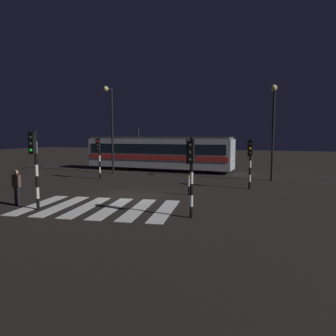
% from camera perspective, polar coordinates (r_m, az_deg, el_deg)
% --- Properties ---
extents(ground_plane, '(120.00, 120.00, 0.00)m').
position_cam_1_polar(ground_plane, '(17.33, -6.98, -5.16)').
color(ground_plane, black).
extents(rail_near, '(80.00, 0.12, 0.03)m').
position_cam_1_polar(rail_near, '(27.75, 4.28, -0.94)').
color(rail_near, '#59595E').
rests_on(rail_near, ground).
extents(rail_far, '(80.00, 0.12, 0.03)m').
position_cam_1_polar(rail_far, '(29.11, 5.11, -0.62)').
color(rail_far, '#59595E').
rests_on(rail_far, ground).
extents(crosswalk_zebra, '(7.62, 5.52, 0.02)m').
position_cam_1_polar(crosswalk_zebra, '(14.80, -12.62, -7.14)').
color(crosswalk_zebra, silver).
rests_on(crosswalk_zebra, ground).
extents(traffic_light_corner_far_right, '(0.36, 0.42, 3.16)m').
position_cam_1_polar(traffic_light_corner_far_right, '(19.80, 14.95, 2.14)').
color(traffic_light_corner_far_right, black).
rests_on(traffic_light_corner_far_right, ground).
extents(traffic_light_corner_far_left, '(0.36, 0.42, 3.23)m').
position_cam_1_polar(traffic_light_corner_far_left, '(24.21, -12.70, 2.96)').
color(traffic_light_corner_far_left, black).
rests_on(traffic_light_corner_far_left, ground).
extents(traffic_light_corner_near_right, '(0.36, 0.42, 3.28)m').
position_cam_1_polar(traffic_light_corner_near_right, '(12.28, 4.26, 0.51)').
color(traffic_light_corner_near_right, black).
rests_on(traffic_light_corner_near_right, ground).
extents(traffic_light_kerb_mid_left, '(0.36, 0.42, 3.58)m').
position_cam_1_polar(traffic_light_kerb_mid_left, '(14.87, -23.46, 1.76)').
color(traffic_light_kerb_mid_left, black).
rests_on(traffic_light_kerb_mid_left, ground).
extents(street_lamp_trackside_left, '(0.44, 1.21, 7.52)m').
position_cam_1_polar(street_lamp_trackside_left, '(27.63, -10.58, 8.76)').
color(street_lamp_trackside_left, black).
rests_on(street_lamp_trackside_left, ground).
extents(street_lamp_trackside_right, '(0.44, 1.21, 6.87)m').
position_cam_1_polar(street_lamp_trackside_right, '(23.71, 18.90, 8.18)').
color(street_lamp_trackside_right, black).
rests_on(street_lamp_trackside_right, ground).
extents(tram, '(14.31, 2.58, 4.15)m').
position_cam_1_polar(tram, '(29.47, -1.77, 2.85)').
color(tram, silver).
rests_on(tram, ground).
extents(pedestrian_waiting_at_kerb, '(0.36, 0.24, 1.71)m').
position_cam_1_polar(pedestrian_waiting_at_kerb, '(16.46, -26.20, -3.22)').
color(pedestrian_waiting_at_kerb, black).
rests_on(pedestrian_waiting_at_kerb, ground).
extents(bollard_island_edge, '(0.12, 0.12, 1.11)m').
position_cam_1_polar(bollard_island_edge, '(17.41, 3.90, -3.21)').
color(bollard_island_edge, black).
rests_on(bollard_island_edge, ground).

